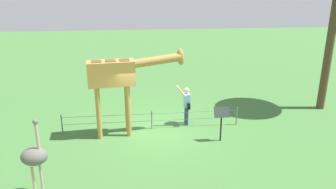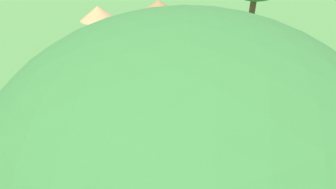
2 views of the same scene
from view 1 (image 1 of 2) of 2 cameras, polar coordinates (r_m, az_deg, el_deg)
ground_plane at (r=13.22m, az=-2.76°, el=-6.18°), size 60.00×60.00×0.00m
giraffe at (r=12.24m, az=-8.44°, el=3.00°), size 3.65×0.87×3.27m
visitor at (r=13.43m, az=3.22°, el=-1.60°), size 0.60×0.58×1.74m
ostrich at (r=9.61m, az=-22.11°, el=-9.93°), size 0.70×0.56×2.25m
info_sign at (r=12.15m, az=9.24°, el=-3.85°), size 0.56×0.21×1.32m
wire_fence at (r=13.20m, az=-2.83°, el=-4.29°), size 7.05×0.05×0.75m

